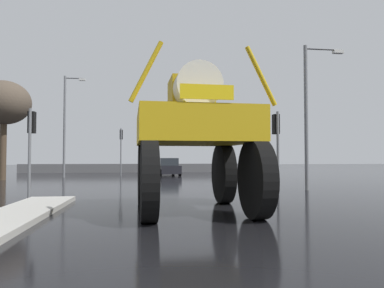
{
  "coord_description": "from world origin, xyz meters",
  "views": [
    {
      "loc": [
        -0.75,
        -2.97,
        1.57
      ],
      "look_at": [
        1.06,
        11.19,
        2.1
      ],
      "focal_mm": 33.47,
      "sensor_mm": 36.0,
      "label": 1
    }
  ],
  "objects_px": {
    "streetlight_near_right": "(310,108)",
    "streetlight_far_left": "(66,121)",
    "sedan_ahead": "(167,167)",
    "traffic_signal_far_left": "(121,141)",
    "traffic_signal_near_left": "(31,133)",
    "bare_tree_left": "(4,103)",
    "oversize_sprayer": "(193,136)",
    "traffic_signal_near_right": "(276,134)"
  },
  "relations": [
    {
      "from": "sedan_ahead",
      "to": "traffic_signal_far_left",
      "type": "xyz_separation_m",
      "value": [
        -3.98,
        -0.49,
        2.25
      ]
    },
    {
      "from": "traffic_signal_far_left",
      "to": "bare_tree_left",
      "type": "bearing_deg",
      "value": -147.36
    },
    {
      "from": "bare_tree_left",
      "to": "traffic_signal_far_left",
      "type": "bearing_deg",
      "value": 32.64
    },
    {
      "from": "traffic_signal_near_right",
      "to": "traffic_signal_far_left",
      "type": "height_order",
      "value": "traffic_signal_far_left"
    },
    {
      "from": "oversize_sprayer",
      "to": "streetlight_far_left",
      "type": "bearing_deg",
      "value": 20.01
    },
    {
      "from": "traffic_signal_near_right",
      "to": "streetlight_near_right",
      "type": "height_order",
      "value": "streetlight_near_right"
    },
    {
      "from": "sedan_ahead",
      "to": "traffic_signal_near_left",
      "type": "bearing_deg",
      "value": 151.98
    },
    {
      "from": "streetlight_near_right",
      "to": "sedan_ahead",
      "type": "bearing_deg",
      "value": 111.45
    },
    {
      "from": "bare_tree_left",
      "to": "traffic_signal_near_left",
      "type": "bearing_deg",
      "value": -65.16
    },
    {
      "from": "sedan_ahead",
      "to": "bare_tree_left",
      "type": "xyz_separation_m",
      "value": [
        -11.69,
        -5.43,
        4.62
      ]
    },
    {
      "from": "traffic_signal_near_left",
      "to": "streetlight_far_left",
      "type": "relative_size",
      "value": 0.43
    },
    {
      "from": "oversize_sprayer",
      "to": "streetlight_far_left",
      "type": "relative_size",
      "value": 0.68
    },
    {
      "from": "sedan_ahead",
      "to": "bare_tree_left",
      "type": "distance_m",
      "value": 13.69
    },
    {
      "from": "traffic_signal_far_left",
      "to": "traffic_signal_near_left",
      "type": "bearing_deg",
      "value": -97.78
    },
    {
      "from": "oversize_sprayer",
      "to": "traffic_signal_near_left",
      "type": "relative_size",
      "value": 1.58
    },
    {
      "from": "streetlight_near_right",
      "to": "streetlight_far_left",
      "type": "height_order",
      "value": "streetlight_far_left"
    },
    {
      "from": "streetlight_far_left",
      "to": "bare_tree_left",
      "type": "relative_size",
      "value": 1.16
    },
    {
      "from": "traffic_signal_near_right",
      "to": "streetlight_far_left",
      "type": "bearing_deg",
      "value": 128.83
    },
    {
      "from": "traffic_signal_far_left",
      "to": "sedan_ahead",
      "type": "bearing_deg",
      "value": 6.97
    },
    {
      "from": "traffic_signal_far_left",
      "to": "streetlight_near_right",
      "type": "distance_m",
      "value": 17.88
    },
    {
      "from": "streetlight_near_right",
      "to": "traffic_signal_near_left",
      "type": "bearing_deg",
      "value": -171.28
    },
    {
      "from": "streetlight_far_left",
      "to": "streetlight_near_right",
      "type": "bearing_deg",
      "value": -41.94
    },
    {
      "from": "traffic_signal_near_left",
      "to": "bare_tree_left",
      "type": "distance_m",
      "value": 13.24
    },
    {
      "from": "oversize_sprayer",
      "to": "bare_tree_left",
      "type": "xyz_separation_m",
      "value": [
        -11.22,
        15.79,
        3.12
      ]
    },
    {
      "from": "streetlight_far_left",
      "to": "bare_tree_left",
      "type": "height_order",
      "value": "streetlight_far_left"
    },
    {
      "from": "sedan_ahead",
      "to": "streetlight_far_left",
      "type": "bearing_deg",
      "value": 99.75
    },
    {
      "from": "sedan_ahead",
      "to": "oversize_sprayer",
      "type": "bearing_deg",
      "value": 170.75
    },
    {
      "from": "sedan_ahead",
      "to": "traffic_signal_near_right",
      "type": "bearing_deg",
      "value": -176.08
    },
    {
      "from": "traffic_signal_near_left",
      "to": "streetlight_near_right",
      "type": "bearing_deg",
      "value": 8.72
    },
    {
      "from": "traffic_signal_near_left",
      "to": "oversize_sprayer",
      "type": "bearing_deg",
      "value": -34.99
    },
    {
      "from": "traffic_signal_near_left",
      "to": "sedan_ahead",
      "type": "bearing_deg",
      "value": 69.96
    },
    {
      "from": "sedan_ahead",
      "to": "bare_tree_left",
      "type": "bearing_deg",
      "value": 106.92
    },
    {
      "from": "sedan_ahead",
      "to": "traffic_signal_near_left",
      "type": "height_order",
      "value": "traffic_signal_near_left"
    },
    {
      "from": "sedan_ahead",
      "to": "traffic_signal_near_right",
      "type": "distance_m",
      "value": 17.64
    },
    {
      "from": "sedan_ahead",
      "to": "traffic_signal_near_right",
      "type": "relative_size",
      "value": 1.23
    },
    {
      "from": "sedan_ahead",
      "to": "streetlight_far_left",
      "type": "relative_size",
      "value": 0.54
    },
    {
      "from": "traffic_signal_far_left",
      "to": "traffic_signal_near_right",
      "type": "bearing_deg",
      "value": -65.51
    },
    {
      "from": "traffic_signal_near_left",
      "to": "bare_tree_left",
      "type": "xyz_separation_m",
      "value": [
        -5.43,
        11.74,
        2.82
      ]
    },
    {
      "from": "traffic_signal_near_left",
      "to": "bare_tree_left",
      "type": "bearing_deg",
      "value": 114.84
    },
    {
      "from": "traffic_signal_far_left",
      "to": "streetlight_near_right",
      "type": "relative_size",
      "value": 0.58
    },
    {
      "from": "traffic_signal_near_right",
      "to": "streetlight_near_right",
      "type": "distance_m",
      "value": 3.36
    },
    {
      "from": "oversize_sprayer",
      "to": "traffic_signal_far_left",
      "type": "bearing_deg",
      "value": 7.31
    }
  ]
}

